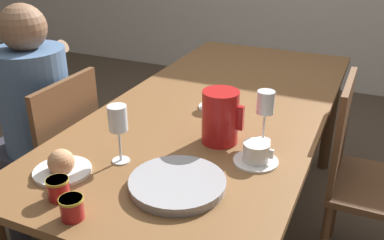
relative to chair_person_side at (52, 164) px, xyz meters
The scene contains 14 objects.
ground_plane 0.90m from the chair_person_side, 31.24° to the left, with size 20.00×20.00×0.00m, color brown.
dining_table 0.77m from the chair_person_side, 31.24° to the left, with size 0.91×1.98×0.74m.
chair_person_side is the anchor object (origin of this frame).
chair_opposite 1.37m from the chair_person_side, 19.93° to the left, with size 0.42×0.42×0.90m.
person_seated 0.24m from the chair_person_side, 169.10° to the left, with size 0.39×0.41×1.19m.
red_pitcher 0.85m from the chair_person_side, ahead, with size 0.16×0.13×0.20m.
wine_glass_water 1.01m from the chair_person_side, ahead, with size 0.06×0.06×0.20m.
wine_glass_juice 0.69m from the chair_person_side, 21.73° to the right, with size 0.06×0.06×0.20m.
teacup_near_person 0.98m from the chair_person_side, ahead, with size 0.15×0.15×0.07m.
teacup_across 0.78m from the chair_person_side, 28.70° to the left, with size 0.15×0.15×0.07m.
serving_tray 0.85m from the chair_person_side, 19.62° to the right, with size 0.30×0.30×0.03m.
bread_plate 0.59m from the chair_person_side, 41.87° to the right, with size 0.19×0.19×0.09m.
jam_jar_amber 0.72m from the chair_person_side, 44.44° to the right, with size 0.07×0.07×0.07m.
jam_jar_red 0.82m from the chair_person_side, 42.56° to the right, with size 0.07×0.07×0.07m.
Camera 1 is at (0.60, -1.64, 1.48)m, focal length 40.00 mm.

